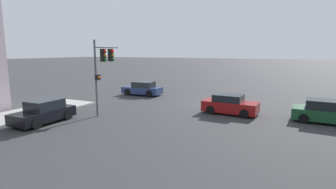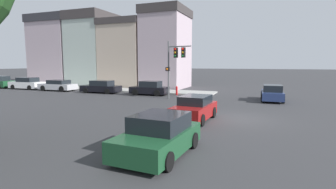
# 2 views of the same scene
# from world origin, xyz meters

# --- Properties ---
(ground_plane) EXTENTS (300.00, 300.00, 0.00)m
(ground_plane) POSITION_xyz_m (0.00, 0.00, 0.00)
(ground_plane) COLOR #333335
(sidewalk_strip) EXTENTS (3.49, 60.00, 0.15)m
(sidewalk_strip) POSITION_xyz_m (11.76, 33.65, 0.07)
(sidewalk_strip) COLOR #9E9E99
(sidewalk_strip) RESTS_ON ground_plane
(rowhouse_backdrop) EXTENTS (7.75, 24.41, 10.60)m
(rowhouse_backdrop) POSITION_xyz_m (17.18, 21.30, 5.18)
(rowhouse_backdrop) COLOR #B29EA8
(rowhouse_backdrop) RESTS_ON ground_plane
(traffic_signal) EXTENTS (0.54, 2.44, 5.29)m
(traffic_signal) POSITION_xyz_m (6.73, 6.32, 3.69)
(traffic_signal) COLOR #515456
(traffic_signal) RESTS_ON ground_plane
(crossing_car_0) EXTENTS (4.11, 1.95, 1.42)m
(crossing_car_0) POSITION_xyz_m (8.65, -2.02, 0.68)
(crossing_car_0) COLOR navy
(crossing_car_0) RESTS_ON ground_plane
(crossing_car_1) EXTENTS (3.98, 1.99, 1.42)m
(crossing_car_1) POSITION_xyz_m (-1.37, 2.26, 0.67)
(crossing_car_1) COLOR maroon
(crossing_car_1) RESTS_ON ground_plane
(crossing_car_2) EXTENTS (4.00, 2.21, 1.46)m
(crossing_car_2) POSITION_xyz_m (-7.40, 1.94, 0.68)
(crossing_car_2) COLOR #194728
(crossing_car_2) RESTS_ON ground_plane
(parked_car_0) EXTENTS (1.89, 3.94, 1.46)m
(parked_car_0) POSITION_xyz_m (8.75, 9.84, 0.68)
(parked_car_0) COLOR black
(parked_car_0) RESTS_ON ground_plane
(parked_car_1) EXTENTS (1.85, 4.48, 1.40)m
(parked_car_1) POSITION_xyz_m (8.59, 15.74, 0.65)
(parked_car_1) COLOR black
(parked_car_1) RESTS_ON ground_plane
(parked_car_2) EXTENTS (1.95, 4.53, 1.30)m
(parked_car_2) POSITION_xyz_m (8.67, 21.97, 0.63)
(parked_car_2) COLOR #B7B7BC
(parked_car_2) RESTS_ON ground_plane
(parked_car_3) EXTENTS (2.05, 4.44, 1.51)m
(parked_car_3) POSITION_xyz_m (8.84, 27.17, 0.71)
(parked_car_3) COLOR silver
(parked_car_3) RESTS_ON ground_plane
(fire_hydrant) EXTENTS (0.22, 0.22, 0.92)m
(fire_hydrant) POSITION_xyz_m (9.77, 7.22, 0.49)
(fire_hydrant) COLOR red
(fire_hydrant) RESTS_ON ground_plane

